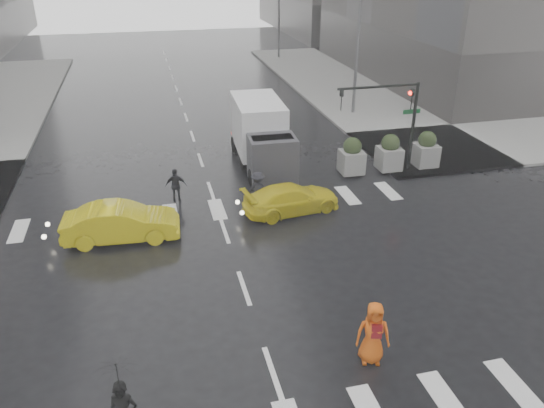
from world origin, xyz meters
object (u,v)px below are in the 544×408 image
object	(u,v)px
traffic_signal_pole	(396,110)
box_truck	(262,134)
pedestrian_orange	(373,333)
taxi_mid	(121,223)

from	to	relation	value
traffic_signal_pole	box_truck	bearing A→B (deg)	157.99
pedestrian_orange	taxi_mid	bearing A→B (deg)	144.26
pedestrian_orange	traffic_signal_pole	bearing A→B (deg)	78.96
box_truck	traffic_signal_pole	bearing A→B (deg)	-19.42
traffic_signal_pole	pedestrian_orange	world-z (taller)	traffic_signal_pole
taxi_mid	box_truck	world-z (taller)	box_truck
traffic_signal_pole	box_truck	world-z (taller)	traffic_signal_pole
traffic_signal_pole	taxi_mid	world-z (taller)	traffic_signal_pole
traffic_signal_pole	pedestrian_orange	xyz separation A→B (m)	(-6.28, -12.19, -2.28)
traffic_signal_pole	taxi_mid	size ratio (longest dim) A/B	1.03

